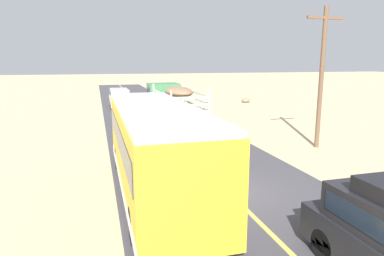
% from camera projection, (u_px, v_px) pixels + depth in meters
% --- Properties ---
extents(ground_plane, '(240.00, 240.00, 0.00)m').
position_uv_depth(ground_plane, '(229.00, 193.00, 12.36)').
color(ground_plane, '#CCB284').
extents(road_surface, '(8.00, 120.00, 0.02)m').
position_uv_depth(road_surface, '(229.00, 193.00, 12.35)').
color(road_surface, '#423F44').
rests_on(road_surface, ground).
extents(road_centre_line, '(0.16, 117.60, 0.00)m').
position_uv_depth(road_centre_line, '(229.00, 192.00, 12.35)').
color(road_centre_line, '#D8CC4C').
rests_on(road_centre_line, road_surface).
extents(livestock_truck, '(2.53, 9.70, 3.02)m').
position_uv_depth(livestock_truck, '(169.00, 100.00, 26.28)').
color(livestock_truck, '#3F7F4C').
rests_on(livestock_truck, road_surface).
extents(bus, '(2.54, 10.00, 3.21)m').
position_uv_depth(bus, '(155.00, 147.00, 11.97)').
color(bus, gold).
rests_on(bus, road_surface).
extents(car_far, '(1.90, 4.62, 1.93)m').
position_uv_depth(car_far, '(119.00, 97.00, 34.72)').
color(car_far, silver).
rests_on(car_far, road_surface).
extents(power_pole_near, '(2.20, 0.24, 7.55)m').
position_uv_depth(power_pole_near, '(322.00, 74.00, 18.18)').
color(power_pole_near, brown).
rests_on(power_pole_near, ground).
extents(boulder_near_shoulder, '(1.02, 0.92, 0.54)m').
position_uv_depth(boulder_near_shoulder, '(246.00, 100.00, 39.33)').
color(boulder_near_shoulder, '#84705B').
rests_on(boulder_near_shoulder, ground).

